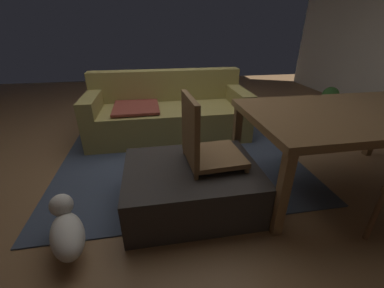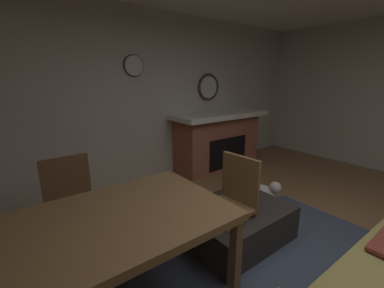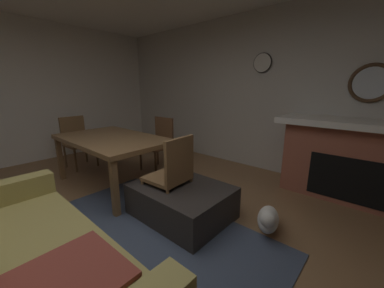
{
  "view_description": "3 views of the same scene",
  "coord_description": "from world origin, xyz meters",
  "px_view_note": "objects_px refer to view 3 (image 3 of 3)",
  "views": [
    {
      "loc": [
        -0.25,
        -2.65,
        1.38
      ],
      "look_at": [
        0.01,
        -1.16,
        0.63
      ],
      "focal_mm": 22.49,
      "sensor_mm": 36.0,
      "label": 1
    },
    {
      "loc": [
        1.82,
        0.56,
        1.66
      ],
      "look_at": [
        0.46,
        -1.22,
        1.08
      ],
      "focal_mm": 23.53,
      "sensor_mm": 36.0,
      "label": 2
    },
    {
      "loc": [
        -1.6,
        0.63,
        1.44
      ],
      "look_at": [
        -0.19,
        -0.97,
        0.91
      ],
      "focal_mm": 20.94,
      "sensor_mm": 36.0,
      "label": 3
    }
  ],
  "objects_px": {
    "fireplace": "(355,160)",
    "small_dog": "(268,219)",
    "couch": "(20,276)",
    "dining_chair_east": "(77,139)",
    "tv_remote": "(179,180)",
    "ottoman_coffee_table": "(181,201)",
    "dining_chair_south": "(160,141)",
    "round_wall_mirror": "(371,83)",
    "wall_clock": "(262,63)",
    "dining_chair_west": "(173,172)",
    "dining_table": "(112,142)"
  },
  "relations": [
    {
      "from": "tv_remote",
      "to": "dining_chair_south",
      "type": "height_order",
      "value": "dining_chair_south"
    },
    {
      "from": "round_wall_mirror",
      "to": "ottoman_coffee_table",
      "type": "bearing_deg",
      "value": 56.05
    },
    {
      "from": "tv_remote",
      "to": "dining_chair_south",
      "type": "bearing_deg",
      "value": -38.71
    },
    {
      "from": "small_dog",
      "to": "wall_clock",
      "type": "distance_m",
      "value": 2.61
    },
    {
      "from": "dining_table",
      "to": "dining_chair_east",
      "type": "relative_size",
      "value": 1.9
    },
    {
      "from": "couch",
      "to": "dining_chair_east",
      "type": "relative_size",
      "value": 2.23
    },
    {
      "from": "fireplace",
      "to": "tv_remote",
      "type": "relative_size",
      "value": 11.69
    },
    {
      "from": "fireplace",
      "to": "couch",
      "type": "distance_m",
      "value": 3.56
    },
    {
      "from": "round_wall_mirror",
      "to": "couch",
      "type": "relative_size",
      "value": 0.24
    },
    {
      "from": "ottoman_coffee_table",
      "to": "dining_table",
      "type": "distance_m",
      "value": 1.46
    },
    {
      "from": "ottoman_coffee_table",
      "to": "dining_chair_west",
      "type": "height_order",
      "value": "dining_chair_west"
    },
    {
      "from": "couch",
      "to": "ottoman_coffee_table",
      "type": "height_order",
      "value": "couch"
    },
    {
      "from": "round_wall_mirror",
      "to": "couch",
      "type": "height_order",
      "value": "round_wall_mirror"
    },
    {
      "from": "dining_chair_south",
      "to": "dining_chair_west",
      "type": "bearing_deg",
      "value": 144.45
    },
    {
      "from": "small_dog",
      "to": "ottoman_coffee_table",
      "type": "bearing_deg",
      "value": 19.84
    },
    {
      "from": "dining_table",
      "to": "dining_chair_south",
      "type": "bearing_deg",
      "value": -89.87
    },
    {
      "from": "round_wall_mirror",
      "to": "dining_chair_east",
      "type": "relative_size",
      "value": 0.54
    },
    {
      "from": "dining_chair_east",
      "to": "small_dog",
      "type": "xyz_separation_m",
      "value": [
        -3.54,
        -0.37,
        -0.35
      ]
    },
    {
      "from": "tv_remote",
      "to": "dining_chair_east",
      "type": "relative_size",
      "value": 0.17
    },
    {
      "from": "tv_remote",
      "to": "wall_clock",
      "type": "xyz_separation_m",
      "value": [
        -0.01,
        -2.0,
        1.47
      ]
    },
    {
      "from": "dining_chair_east",
      "to": "wall_clock",
      "type": "distance_m",
      "value": 3.57
    },
    {
      "from": "dining_table",
      "to": "small_dog",
      "type": "xyz_separation_m",
      "value": [
        -2.27,
        -0.36,
        -0.5
      ]
    },
    {
      "from": "tv_remote",
      "to": "dining_chair_east",
      "type": "bearing_deg",
      "value": -3.59
    },
    {
      "from": "dining_table",
      "to": "small_dog",
      "type": "height_order",
      "value": "dining_table"
    },
    {
      "from": "ottoman_coffee_table",
      "to": "dining_chair_south",
      "type": "distance_m",
      "value": 1.67
    },
    {
      "from": "dining_table",
      "to": "couch",
      "type": "bearing_deg",
      "value": 134.34
    },
    {
      "from": "dining_chair_south",
      "to": "wall_clock",
      "type": "bearing_deg",
      "value": -137.11
    },
    {
      "from": "fireplace",
      "to": "dining_chair_south",
      "type": "distance_m",
      "value": 2.92
    },
    {
      "from": "tv_remote",
      "to": "round_wall_mirror",
      "type": "bearing_deg",
      "value": -133.18
    },
    {
      "from": "fireplace",
      "to": "ottoman_coffee_table",
      "type": "distance_m",
      "value": 2.29
    },
    {
      "from": "round_wall_mirror",
      "to": "wall_clock",
      "type": "relative_size",
      "value": 1.55
    },
    {
      "from": "dining_chair_west",
      "to": "fireplace",
      "type": "bearing_deg",
      "value": -129.44
    },
    {
      "from": "dining_table",
      "to": "dining_chair_east",
      "type": "xyz_separation_m",
      "value": [
        1.27,
        0.01,
        -0.15
      ]
    },
    {
      "from": "fireplace",
      "to": "small_dog",
      "type": "relative_size",
      "value": 3.88
    },
    {
      "from": "dining_chair_west",
      "to": "wall_clock",
      "type": "height_order",
      "value": "wall_clock"
    },
    {
      "from": "tv_remote",
      "to": "dining_chair_east",
      "type": "xyz_separation_m",
      "value": [
        2.54,
        0.12,
        0.14
      ]
    },
    {
      "from": "wall_clock",
      "to": "round_wall_mirror",
      "type": "bearing_deg",
      "value": 180.0
    },
    {
      "from": "ottoman_coffee_table",
      "to": "small_dog",
      "type": "bearing_deg",
      "value": -160.16
    },
    {
      "from": "wall_clock",
      "to": "dining_table",
      "type": "bearing_deg",
      "value": 58.74
    },
    {
      "from": "tv_remote",
      "to": "wall_clock",
      "type": "height_order",
      "value": "wall_clock"
    },
    {
      "from": "small_dog",
      "to": "couch",
      "type": "bearing_deg",
      "value": 65.74
    },
    {
      "from": "couch",
      "to": "ottoman_coffee_table",
      "type": "distance_m",
      "value": 1.52
    },
    {
      "from": "fireplace",
      "to": "dining_chair_east",
      "type": "height_order",
      "value": "fireplace"
    },
    {
      "from": "round_wall_mirror",
      "to": "tv_remote",
      "type": "height_order",
      "value": "round_wall_mirror"
    },
    {
      "from": "fireplace",
      "to": "small_dog",
      "type": "height_order",
      "value": "fireplace"
    },
    {
      "from": "dining_chair_south",
      "to": "small_dog",
      "type": "height_order",
      "value": "dining_chair_south"
    },
    {
      "from": "fireplace",
      "to": "dining_chair_east",
      "type": "relative_size",
      "value": 2.01
    },
    {
      "from": "round_wall_mirror",
      "to": "dining_chair_east",
      "type": "height_order",
      "value": "round_wall_mirror"
    },
    {
      "from": "round_wall_mirror",
      "to": "wall_clock",
      "type": "distance_m",
      "value": 1.53
    },
    {
      "from": "couch",
      "to": "dining_chair_west",
      "type": "bearing_deg",
      "value": -83.6
    }
  ]
}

